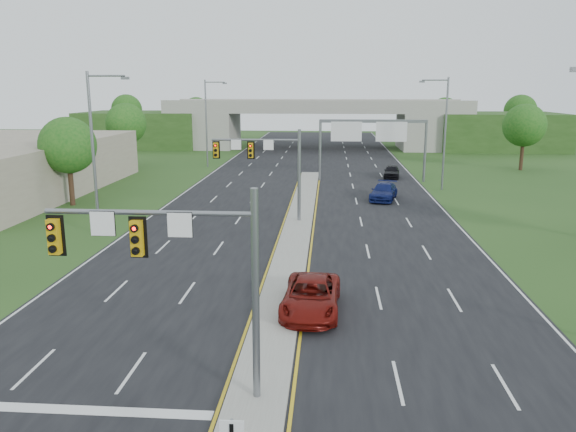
# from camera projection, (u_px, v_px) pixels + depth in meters

# --- Properties ---
(ground) EXTENTS (240.00, 240.00, 0.00)m
(ground) POSITION_uv_depth(u_px,v_px,m) (257.00, 400.00, 18.20)
(ground) COLOR #254619
(ground) RESTS_ON ground
(road) EXTENTS (24.00, 160.00, 0.02)m
(road) POSITION_uv_depth(u_px,v_px,m) (305.00, 197.00, 52.24)
(road) COLOR black
(road) RESTS_ON ground
(median) EXTENTS (2.00, 54.00, 0.16)m
(median) POSITION_uv_depth(u_px,v_px,m) (297.00, 227.00, 40.55)
(median) COLOR gray
(median) RESTS_ON road
(lane_markings) EXTENTS (23.72, 160.00, 0.01)m
(lane_markings) POSITION_uv_depth(u_px,v_px,m) (294.00, 211.00, 46.36)
(lane_markings) COLOR gold
(lane_markings) RESTS_ON road
(signal_mast_near) EXTENTS (6.62, 0.60, 7.00)m
(signal_mast_near) POSITION_uv_depth(u_px,v_px,m) (182.00, 260.00, 17.25)
(signal_mast_near) COLOR slate
(signal_mast_near) RESTS_ON ground
(signal_mast_far) EXTENTS (6.62, 0.60, 7.00)m
(signal_mast_far) POSITION_uv_depth(u_px,v_px,m) (269.00, 160.00, 41.56)
(signal_mast_far) COLOR slate
(signal_mast_far) RESTS_ON ground
(sign_gantry) EXTENTS (11.58, 0.44, 6.67)m
(sign_gantry) POSITION_uv_depth(u_px,v_px,m) (371.00, 133.00, 60.25)
(sign_gantry) COLOR slate
(sign_gantry) RESTS_ON ground
(overpass) EXTENTS (80.00, 14.00, 8.10)m
(overpass) POSITION_uv_depth(u_px,v_px,m) (317.00, 127.00, 95.22)
(overpass) COLOR gray
(overpass) RESTS_ON ground
(lightpole_l_mid) EXTENTS (2.85, 0.25, 11.00)m
(lightpole_l_mid) POSITION_uv_depth(u_px,v_px,m) (96.00, 147.00, 37.26)
(lightpole_l_mid) COLOR slate
(lightpole_l_mid) RESTS_ON ground
(lightpole_l_far) EXTENTS (2.85, 0.25, 11.00)m
(lightpole_l_far) POSITION_uv_depth(u_px,v_px,m) (208.00, 119.00, 71.30)
(lightpole_l_far) COLOR slate
(lightpole_l_far) RESTS_ON ground
(lightpole_r_far) EXTENTS (2.85, 0.25, 11.00)m
(lightpole_r_far) POSITION_uv_depth(u_px,v_px,m) (443.00, 128.00, 54.80)
(lightpole_r_far) COLOR slate
(lightpole_r_far) RESTS_ON ground
(tree_l_near) EXTENTS (4.80, 4.80, 7.60)m
(tree_l_near) POSITION_uv_depth(u_px,v_px,m) (68.00, 145.00, 47.67)
(tree_l_near) COLOR #382316
(tree_l_near) RESTS_ON ground
(tree_l_mid) EXTENTS (5.20, 5.20, 8.12)m
(tree_l_mid) POSITION_uv_depth(u_px,v_px,m) (126.00, 124.00, 72.20)
(tree_l_mid) COLOR #382316
(tree_l_mid) RESTS_ON ground
(tree_r_mid) EXTENTS (5.20, 5.20, 8.12)m
(tree_r_mid) POSITION_uv_depth(u_px,v_px,m) (524.00, 125.00, 68.61)
(tree_r_mid) COLOR #382316
(tree_r_mid) RESTS_ON ground
(tree_back_a) EXTENTS (6.00, 6.00, 8.85)m
(tree_back_a) POSITION_uv_depth(u_px,v_px,m) (127.00, 110.00, 111.06)
(tree_back_a) COLOR #382316
(tree_back_a) RESTS_ON ground
(tree_back_b) EXTENTS (5.60, 5.60, 8.32)m
(tree_back_b) POSITION_uv_depth(u_px,v_px,m) (196.00, 112.00, 110.12)
(tree_back_b) COLOR #382316
(tree_back_b) RESTS_ON ground
(tree_back_c) EXTENTS (5.60, 5.60, 8.32)m
(tree_back_c) POSITION_uv_depth(u_px,v_px,m) (445.00, 112.00, 106.68)
(tree_back_c) COLOR #382316
(tree_back_c) RESTS_ON ground
(tree_back_d) EXTENTS (6.00, 6.00, 8.85)m
(tree_back_d) POSITION_uv_depth(u_px,v_px,m) (520.00, 111.00, 105.60)
(tree_back_d) COLOR #382316
(tree_back_d) RESTS_ON ground
(car_far_a) EXTENTS (2.73, 5.51, 1.50)m
(car_far_a) POSITION_uv_depth(u_px,v_px,m) (311.00, 296.00, 25.24)
(car_far_a) COLOR #680F0A
(car_far_a) RESTS_ON road
(car_far_b) EXTENTS (3.20, 5.44, 1.48)m
(car_far_b) POSITION_uv_depth(u_px,v_px,m) (384.00, 192.00, 50.94)
(car_far_b) COLOR #0E1754
(car_far_b) RESTS_ON road
(car_far_c) EXTENTS (2.23, 4.39, 1.43)m
(car_far_c) POSITION_uv_depth(u_px,v_px,m) (392.00, 171.00, 63.63)
(car_far_c) COLOR black
(car_far_c) RESTS_ON road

